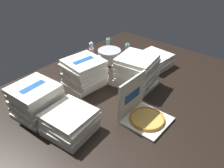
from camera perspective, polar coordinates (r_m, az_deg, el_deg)
name	(u,v)px	position (r m, az deg, el deg)	size (l,w,h in m)	color
ground_plane	(122,97)	(2.57, 2.45, -3.11)	(3.20, 2.40, 0.02)	black
open_pizza_box	(143,113)	(2.23, 7.57, -7.05)	(0.39, 0.40, 0.41)	silver
pizza_stack_left_far	(137,72)	(2.66, 6.06, 3.07)	(0.45, 0.45, 0.36)	silver
pizza_stack_center_far	(70,122)	(2.12, -10.26, -9.20)	(0.45, 0.44, 0.20)	silver
pizza_stack_left_near	(84,73)	(2.68, -6.88, 2.74)	(0.44, 0.44, 0.32)	silver
pizza_stack_right_far	(36,100)	(2.35, -18.14, -3.73)	(0.44, 0.43, 0.32)	silver
pizza_stack_left_mid	(154,60)	(3.16, 10.25, 5.76)	(0.43, 0.43, 0.16)	silver
ice_bucket	(109,55)	(3.24, -0.64, 7.01)	(0.32, 0.32, 0.16)	#B7BABF
water_bottle_0	(99,63)	(3.00, -3.19, 5.10)	(0.06, 0.06, 0.21)	silver
water_bottle_1	(127,58)	(3.14, 3.61, 6.49)	(0.06, 0.06, 0.21)	silver
water_bottle_2	(92,55)	(3.21, -4.98, 7.04)	(0.06, 0.06, 0.21)	silver
water_bottle_3	(127,50)	(3.35, 3.74, 8.23)	(0.06, 0.06, 0.21)	silver
water_bottle_4	(108,45)	(3.51, -0.94, 9.57)	(0.06, 0.06, 0.21)	silver
water_bottle_5	(91,49)	(3.38, -5.06, 8.44)	(0.06, 0.06, 0.21)	silver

